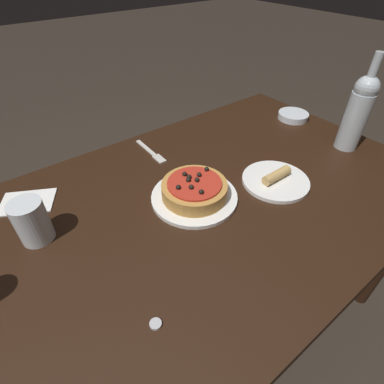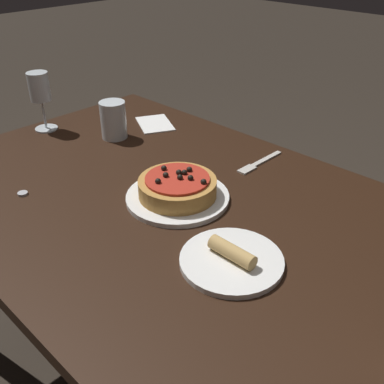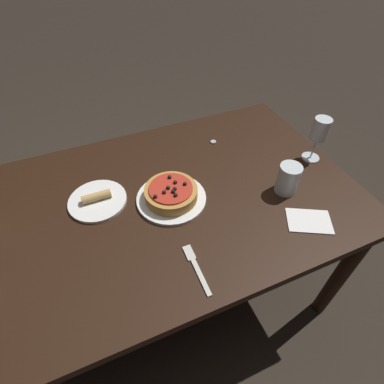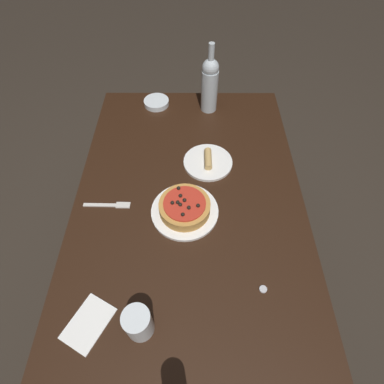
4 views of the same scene
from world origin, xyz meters
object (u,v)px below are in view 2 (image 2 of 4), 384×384
fork (257,163)px  wine_glass (40,90)px  dining_table (182,234)px  bottle_cap (23,194)px  side_plate (232,259)px  dinner_plate (178,197)px  pizza (177,186)px  water_cup (113,120)px

fork → wine_glass: bearing=-65.6°
dining_table → wine_glass: wine_glass is taller
bottle_cap → wine_glass: bearing=141.8°
side_plate → wine_glass: bearing=173.5°
side_plate → bottle_cap: side_plate is taller
dining_table → dinner_plate: bearing=151.6°
fork → side_plate: 0.43m
wine_glass → bottle_cap: size_ratio=7.65×
dining_table → pizza: bearing=151.5°
fork → bottle_cap: size_ratio=7.32×
water_cup → pizza: bearing=-16.6°
dinner_plate → bottle_cap: size_ratio=10.29×
dinner_plate → fork: 0.28m
dinner_plate → pizza: size_ratio=1.33×
dinner_plate → bottle_cap: (-0.29, -0.25, -0.00)m
water_cup → bottle_cap: size_ratio=4.72×
pizza → bottle_cap: pizza is taller
wine_glass → water_cup: wine_glass is taller
water_cup → fork: 0.46m
pizza → water_cup: bearing=163.4°
pizza → dinner_plate: bearing=-90.1°
fork → bottle_cap: bearing=-29.7°
dinner_plate → bottle_cap: 0.38m
dinner_plate → wine_glass: wine_glass is taller
fork → bottle_cap: 0.61m
side_plate → pizza: bearing=159.3°
dining_table → water_cup: size_ratio=12.45×
dinner_plate → pizza: pizza is taller
wine_glass → water_cup: size_ratio=1.62×
dining_table → water_cup: 0.47m
side_plate → bottle_cap: bearing=-163.6°
fork → side_plate: (0.22, -0.37, 0.01)m
pizza → wine_glass: 0.61m
water_cup → side_plate: (0.64, -0.21, -0.05)m
bottle_cap → side_plate: bearing=16.4°
water_cup → bottle_cap: 0.39m
bottle_cap → dining_table: bearing=36.4°
pizza → side_plate: bearing=-20.7°
dining_table → wine_glass: bearing=178.2°
dining_table → water_cup: water_cup is taller
fork → dinner_plate: bearing=-4.5°
dinner_plate → water_cup: size_ratio=2.18×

